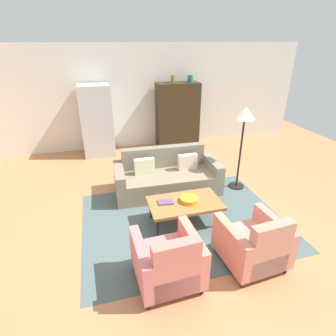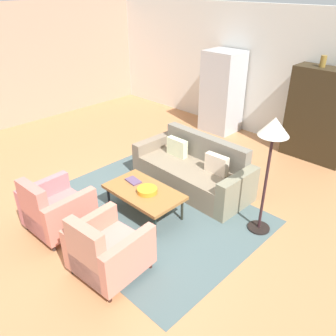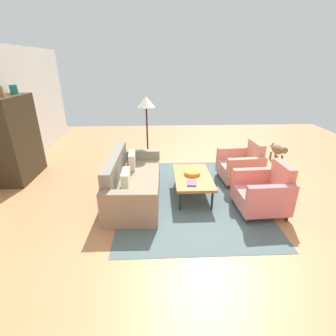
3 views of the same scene
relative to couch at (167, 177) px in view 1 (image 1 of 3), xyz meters
name	(u,v)px [view 1 (image 1 of 3)]	position (x,y,z in m)	size (l,w,h in m)	color
ground_plane	(177,222)	(-0.12, -1.14, -0.29)	(11.94, 11.94, 0.00)	#B97C4E
wall_back	(136,97)	(-0.12, 2.86, 1.11)	(9.95, 0.12, 2.80)	silver
area_rug	(183,220)	(0.00, -1.14, -0.28)	(3.40, 2.60, 0.01)	#4C5F60
couch	(167,177)	(0.00, 0.00, 0.00)	(2.12, 0.96, 0.86)	#83725C
coffee_table	(185,204)	(0.00, -1.19, 0.09)	(1.20, 0.70, 0.42)	black
armchair_left	(169,263)	(-0.60, -2.35, 0.06)	(0.83, 0.83, 0.88)	#3D2C1A
armchair_right	(255,245)	(0.60, -2.35, 0.06)	(0.86, 0.86, 0.88)	#2F2A22
fruit_bowl	(189,199)	(0.08, -1.19, 0.16)	(0.30, 0.30, 0.07)	orange
book_stack	(166,202)	(-0.32, -1.12, 0.14)	(0.27, 0.19, 0.02)	#5D4668
cabinet	(177,115)	(1.00, 2.52, 0.61)	(1.20, 0.51, 1.80)	#322717
vase_tall	(173,79)	(0.85, 2.51, 1.61)	(0.11, 0.11, 0.20)	olive
vase_round	(190,79)	(1.35, 2.51, 1.60)	(0.15, 0.15, 0.19)	#1C7570
refrigerator	(97,121)	(-1.25, 2.41, 0.64)	(0.80, 0.73, 1.85)	#B7BABF
floor_lamp	(244,121)	(1.48, -0.28, 1.16)	(0.40, 0.40, 1.72)	black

